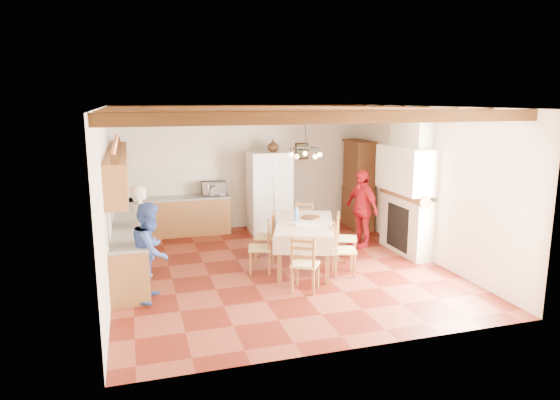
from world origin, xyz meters
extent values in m
cube|color=#54150C|center=(0.00, 0.00, -0.01)|extent=(6.00, 6.50, 0.02)
cube|color=white|center=(0.00, 0.00, 3.01)|extent=(6.00, 6.50, 0.02)
cube|color=beige|center=(0.00, 3.26, 1.50)|extent=(6.00, 0.02, 3.00)
cube|color=beige|center=(0.00, -3.26, 1.50)|extent=(6.00, 0.02, 3.00)
cube|color=beige|center=(-3.01, 0.00, 1.50)|extent=(0.02, 6.50, 3.00)
cube|color=beige|center=(3.01, 0.00, 1.50)|extent=(0.02, 6.50, 3.00)
cube|color=brown|center=(-2.70, 1.05, 0.43)|extent=(0.60, 4.30, 0.86)
cube|color=brown|center=(-1.55, 2.95, 0.43)|extent=(2.30, 0.60, 0.86)
cube|color=slate|center=(-2.70, 1.05, 0.88)|extent=(0.62, 4.30, 0.04)
cube|color=slate|center=(-1.55, 2.95, 0.88)|extent=(2.34, 0.62, 0.04)
cube|color=beige|center=(-2.98, 1.05, 1.20)|extent=(0.03, 4.30, 0.60)
cube|color=beige|center=(-1.55, 3.23, 1.20)|extent=(2.30, 0.03, 0.60)
cube|color=brown|center=(-2.83, 1.05, 1.85)|extent=(0.35, 4.20, 0.70)
cube|color=#301E12|center=(1.55, 3.23, 1.85)|extent=(0.34, 0.03, 0.42)
cube|color=white|center=(0.55, 2.68, 0.96)|extent=(0.97, 0.80, 1.92)
cube|color=beige|center=(0.48, -0.05, 0.85)|extent=(1.67, 2.23, 0.05)
cube|color=brown|center=(-0.22, -0.73, 0.41)|extent=(0.09, 0.09, 0.83)
cube|color=brown|center=(0.55, -1.03, 0.41)|extent=(0.09, 0.09, 0.83)
cube|color=brown|center=(0.41, 0.93, 0.41)|extent=(0.09, 0.09, 0.83)
cube|color=brown|center=(1.18, 0.64, 0.41)|extent=(0.09, 0.09, 0.83)
torus|color=black|center=(0.48, -0.05, 2.25)|extent=(0.47, 0.47, 0.03)
imported|color=beige|center=(-2.45, 0.40, 0.83)|extent=(0.51, 0.67, 1.66)
imported|color=#2B448A|center=(-2.36, -0.82, 0.79)|extent=(0.80, 0.91, 1.57)
imported|color=#A6101A|center=(2.10, 0.87, 0.83)|extent=(0.62, 1.05, 1.67)
imported|color=silver|center=(-0.73, 2.95, 1.06)|extent=(0.59, 0.41, 0.32)
imported|color=#3D1B0E|center=(0.65, 2.68, 2.06)|extent=(0.32, 0.32, 0.29)
camera|label=1|loc=(-2.59, -8.60, 3.14)|focal=32.00mm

